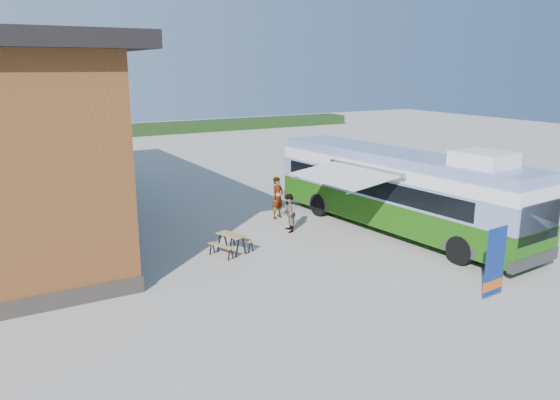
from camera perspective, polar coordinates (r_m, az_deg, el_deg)
ground at (r=19.58m, az=4.47°, el=-5.76°), size 100.00×100.00×0.00m
hedge at (r=56.63m, az=-10.81°, el=7.44°), size 40.00×3.00×1.00m
bus at (r=22.41m, az=12.30°, el=1.22°), size 3.61×12.33×3.73m
awning at (r=20.89m, az=6.99°, el=3.17°), size 2.78×4.11×0.50m
banner at (r=17.10m, az=21.50°, el=-6.64°), size 0.91×0.23×2.09m
picnic_table at (r=19.63m, az=-5.11°, el=-4.08°), size 1.56×1.47×0.72m
person_a at (r=23.97m, az=-0.23°, el=0.24°), size 0.79×0.66×1.85m
person_b at (r=22.00m, az=0.91°, el=-1.38°), size 0.80×0.91×1.57m
slurry_tanker at (r=30.15m, az=-20.39°, el=3.20°), size 3.41×6.54×2.51m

